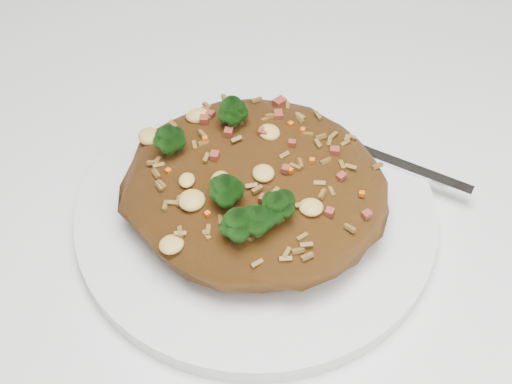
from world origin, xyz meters
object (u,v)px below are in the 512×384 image
plate (256,213)px  fork (374,154)px  dining_table (302,231)px  fried_rice (255,179)px

plate → fork: 0.10m
dining_table → fork: (0.05, 0.00, 0.11)m
dining_table → plate: plate is taller
dining_table → fried_rice: size_ratio=6.81×
plate → fried_rice: bearing=-113.1°
plate → fried_rice: 0.04m
dining_table → fork: fork is taller
dining_table → fried_rice: (-0.02, -0.07, 0.13)m
plate → fork: fork is taller
dining_table → plate: bearing=-109.6°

